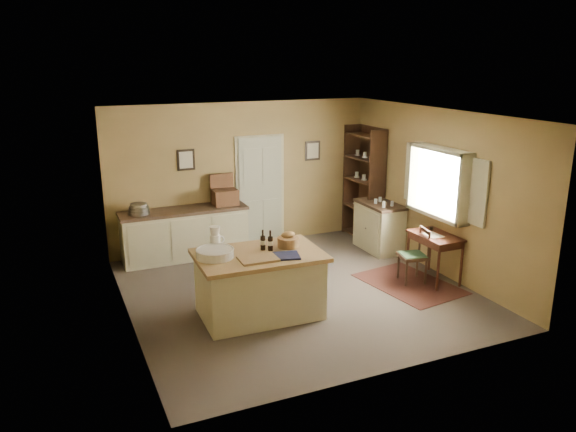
% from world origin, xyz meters
% --- Properties ---
extents(ground, '(5.00, 5.00, 0.00)m').
position_xyz_m(ground, '(0.00, 0.00, 0.00)').
color(ground, brown).
rests_on(ground, ground).
extents(wall_back, '(5.00, 0.10, 2.70)m').
position_xyz_m(wall_back, '(0.00, 2.50, 1.35)').
color(wall_back, '#9C7E4B').
rests_on(wall_back, ground).
extents(wall_front, '(5.00, 0.10, 2.70)m').
position_xyz_m(wall_front, '(0.00, -2.50, 1.35)').
color(wall_front, '#9C7E4B').
rests_on(wall_front, ground).
extents(wall_left, '(0.10, 5.00, 2.70)m').
position_xyz_m(wall_left, '(-2.50, 0.00, 1.35)').
color(wall_left, '#9C7E4B').
rests_on(wall_left, ground).
extents(wall_right, '(0.10, 5.00, 2.70)m').
position_xyz_m(wall_right, '(2.50, 0.00, 1.35)').
color(wall_right, '#9C7E4B').
rests_on(wall_right, ground).
extents(ceiling, '(5.00, 5.00, 0.00)m').
position_xyz_m(ceiling, '(0.00, 0.00, 2.70)').
color(ceiling, silver).
rests_on(ceiling, wall_back).
extents(door, '(0.97, 0.06, 2.11)m').
position_xyz_m(door, '(0.35, 2.47, 1.05)').
color(door, '#A4A68F').
rests_on(door, ground).
extents(framed_prints, '(2.82, 0.02, 0.38)m').
position_xyz_m(framed_prints, '(0.20, 2.48, 1.72)').
color(framed_prints, black).
rests_on(framed_prints, ground).
extents(window, '(0.25, 1.99, 1.12)m').
position_xyz_m(window, '(2.42, -0.20, 1.55)').
color(window, '#C1BB96').
rests_on(window, ground).
extents(work_island, '(1.75, 1.17, 1.20)m').
position_xyz_m(work_island, '(-0.82, -0.50, 0.48)').
color(work_island, '#C1BB96').
rests_on(work_island, ground).
extents(sideboard, '(2.23, 0.63, 1.18)m').
position_xyz_m(sideboard, '(-1.19, 2.20, 0.48)').
color(sideboard, '#C1BB96').
rests_on(sideboard, ground).
extents(rug, '(1.32, 1.74, 0.01)m').
position_xyz_m(rug, '(1.75, -0.44, 0.00)').
color(rug, '#411715').
rests_on(rug, ground).
extents(writing_desk, '(0.53, 0.86, 0.82)m').
position_xyz_m(writing_desk, '(2.20, -0.44, 0.67)').
color(writing_desk, '#32150D').
rests_on(writing_desk, ground).
extents(desk_chair, '(0.48, 0.48, 0.86)m').
position_xyz_m(desk_chair, '(1.84, -0.37, 0.43)').
color(desk_chair, black).
rests_on(desk_chair, ground).
extents(right_cabinet, '(0.56, 1.01, 0.99)m').
position_xyz_m(right_cabinet, '(2.20, 1.18, 0.46)').
color(right_cabinet, '#C1BB96').
rests_on(right_cabinet, ground).
extents(shelving_unit, '(0.37, 0.99, 2.20)m').
position_xyz_m(shelving_unit, '(2.36, 1.95, 1.10)').
color(shelving_unit, black).
rests_on(shelving_unit, ground).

